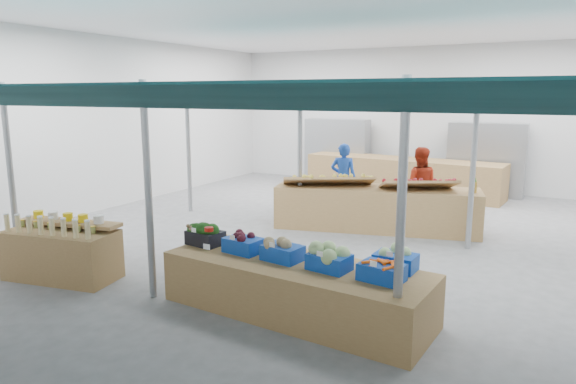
# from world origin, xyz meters

# --- Properties ---
(floor) EXTENTS (13.00, 13.00, 0.00)m
(floor) POSITION_xyz_m (0.00, 0.00, 0.00)
(floor) COLOR #606062
(floor) RESTS_ON ground
(hall) EXTENTS (13.00, 13.00, 13.00)m
(hall) POSITION_xyz_m (0.00, 1.44, 2.65)
(hall) COLOR silver
(hall) RESTS_ON ground
(pole_grid) EXTENTS (10.00, 4.60, 3.00)m
(pole_grid) POSITION_xyz_m (0.75, -1.75, 1.81)
(pole_grid) COLOR gray
(pole_grid) RESTS_ON floor
(awnings) EXTENTS (9.50, 7.08, 0.30)m
(awnings) POSITION_xyz_m (0.75, -1.75, 2.78)
(awnings) COLOR black
(awnings) RESTS_ON pole_grid
(back_shelving_left) EXTENTS (2.00, 0.50, 2.00)m
(back_shelving_left) POSITION_xyz_m (-2.50, 6.00, 1.00)
(back_shelving_left) COLOR #B23F33
(back_shelving_left) RESTS_ON floor
(back_shelving_right) EXTENTS (2.00, 0.50, 2.00)m
(back_shelving_right) POSITION_xyz_m (2.00, 6.00, 1.00)
(back_shelving_right) COLOR #B23F33
(back_shelving_right) RESTS_ON floor
(bottle_shelf) EXTENTS (1.82, 1.33, 1.04)m
(bottle_shelf) POSITION_xyz_m (-2.74, -4.09, 0.42)
(bottle_shelf) COLOR brown
(bottle_shelf) RESTS_ON floor
(veg_counter) EXTENTS (3.60, 1.41, 0.69)m
(veg_counter) POSITION_xyz_m (1.02, -3.54, 0.34)
(veg_counter) COLOR brown
(veg_counter) RESTS_ON floor
(fruit_counter) EXTENTS (4.29, 2.01, 0.90)m
(fruit_counter) POSITION_xyz_m (0.54, 1.00, 0.45)
(fruit_counter) COLOR brown
(fruit_counter) RESTS_ON floor
(far_counter) EXTENTS (5.66, 1.58, 1.01)m
(far_counter) POSITION_xyz_m (-0.14, 5.19, 0.50)
(far_counter) COLOR brown
(far_counter) RESTS_ON floor
(vendor_left) EXTENTS (0.69, 0.54, 1.67)m
(vendor_left) POSITION_xyz_m (-0.66, 2.10, 0.84)
(vendor_left) COLOR #183E9D
(vendor_left) RESTS_ON floor
(vendor_right) EXTENTS (0.95, 0.82, 1.67)m
(vendor_right) POSITION_xyz_m (1.14, 2.10, 0.84)
(vendor_right) COLOR maroon
(vendor_right) RESTS_ON floor
(crate_broccoli) EXTENTS (0.54, 0.44, 0.35)m
(crate_broccoli) POSITION_xyz_m (-0.49, -3.44, 0.84)
(crate_broccoli) COLOR black
(crate_broccoli) RESTS_ON veg_counter
(crate_beets) EXTENTS (0.54, 0.44, 0.29)m
(crate_beets) POSITION_xyz_m (0.19, -3.48, 0.82)
(crate_beets) COLOR #0F3DA3
(crate_beets) RESTS_ON veg_counter
(crate_celeriac) EXTENTS (0.54, 0.44, 0.31)m
(crate_celeriac) POSITION_xyz_m (0.83, -3.53, 0.83)
(crate_celeriac) COLOR #0F3DA3
(crate_celeriac) RESTS_ON veg_counter
(crate_cabbage) EXTENTS (0.54, 0.44, 0.35)m
(crate_cabbage) POSITION_xyz_m (1.51, -3.57, 0.84)
(crate_cabbage) COLOR #0F3DA3
(crate_cabbage) RESTS_ON veg_counter
(crate_carrots) EXTENTS (0.54, 0.44, 0.29)m
(crate_carrots) POSITION_xyz_m (2.19, -3.62, 0.80)
(crate_carrots) COLOR #0F3DA3
(crate_carrots) RESTS_ON veg_counter
(sparrow) EXTENTS (0.12, 0.09, 0.11)m
(sparrow) POSITION_xyz_m (-0.66, -3.55, 0.93)
(sparrow) COLOR brown
(sparrow) RESTS_ON crate_broccoli
(pole_ribbon) EXTENTS (0.12, 0.12, 0.28)m
(pole_ribbon) POSITION_xyz_m (-0.01, -3.98, 1.08)
(pole_ribbon) COLOR #B2150B
(pole_ribbon) RESTS_ON pole_grid
(apple_heap_yellow) EXTENTS (2.00, 1.54, 0.27)m
(apple_heap_yellow) POSITION_xyz_m (-0.39, 0.65, 1.06)
(apple_heap_yellow) COLOR #997247
(apple_heap_yellow) RESTS_ON fruit_counter
(apple_heap_red) EXTENTS (1.65, 1.34, 0.27)m
(apple_heap_red) POSITION_xyz_m (1.39, 1.11, 1.06)
(apple_heap_red) COLOR #997247
(apple_heap_red) RESTS_ON fruit_counter
(pineapple) EXTENTS (0.14, 0.14, 0.39)m
(pineapple) POSITION_xyz_m (2.40, 1.38, 1.08)
(pineapple) COLOR #8C6019
(pineapple) RESTS_ON fruit_counter
(crate_extra) EXTENTS (0.52, 0.41, 0.32)m
(crate_extra) POSITION_xyz_m (2.22, -3.18, 0.83)
(crate_extra) COLOR #0F3DA3
(crate_extra) RESTS_ON veg_counter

